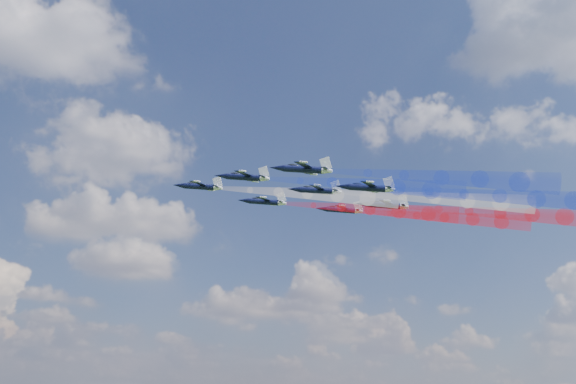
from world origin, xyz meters
name	(u,v)px	position (x,y,z in m)	size (l,w,h in m)	color
jet_lead	(200,187)	(-18.95, -5.43, 169.30)	(8.98, 11.22, 2.99)	black
trail_lead	(308,194)	(-0.40, -18.65, 166.34)	(3.74, 36.03, 3.74)	white
jet_inner_left	(244,177)	(-14.44, -20.46, 167.52)	(8.98, 11.22, 2.99)	black
trail_inner_left	(364,185)	(4.11, -33.68, 164.56)	(3.74, 36.03, 3.74)	#1933D7
jet_inner_right	(264,202)	(-4.24, -4.36, 167.91)	(8.98, 11.22, 2.99)	black
trail_inner_right	(370,209)	(14.31, -17.58, 164.94)	(3.74, 36.03, 3.74)	red
jet_outer_left	(303,169)	(-9.84, -37.65, 164.47)	(8.98, 11.22, 2.99)	black
trail_outer_left	(442,177)	(8.71, -50.87, 161.50)	(3.74, 36.03, 3.74)	#1933D7
jet_center_third	(317,191)	(0.68, -20.61, 166.55)	(8.98, 11.22, 2.99)	black
trail_center_third	(435,198)	(19.23, -33.83, 163.59)	(3.74, 36.03, 3.74)	white
jet_outer_right	(341,210)	(14.76, -3.69, 168.22)	(8.98, 11.22, 2.99)	black
trail_outer_right	(444,217)	(33.31, -16.91, 165.25)	(3.74, 36.03, 3.74)	red
jet_rear_left	(368,188)	(4.28, -34.52, 163.68)	(8.98, 11.22, 2.99)	black
trail_rear_left	(500,196)	(22.83, -47.74, 160.72)	(3.74, 36.03, 3.74)	#1933D7
jet_rear_right	(384,205)	(16.43, -19.92, 165.39)	(8.98, 11.22, 2.99)	black
trail_rear_right	(500,213)	(34.97, -33.14, 162.43)	(3.74, 36.03, 3.74)	red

